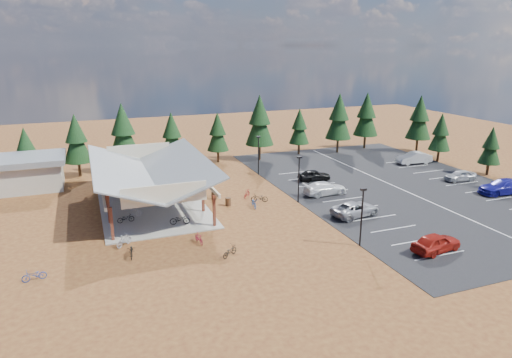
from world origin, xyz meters
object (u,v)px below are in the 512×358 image
at_px(outbuilding, 16,173).
at_px(bike_11, 199,238).
at_px(bike_pavilion, 150,170).
at_px(lamp_post_0, 362,213).
at_px(bike_4, 180,219).
at_px(car_3, 325,188).
at_px(bike_0, 126,218).
at_px(bike_12, 230,251).
at_px(bike_1, 134,213).
at_px(bike_9, 124,240).
at_px(car_0, 436,243).
at_px(bike_2, 137,195).
at_px(bike_8, 132,251).
at_px(bike_3, 133,182).
at_px(car_9, 414,158).
at_px(bike_16, 259,198).
at_px(trash_bin_0, 228,202).
at_px(bike_7, 172,181).
at_px(car_2, 355,209).
at_px(car_4, 314,175).
at_px(bike_10, 34,275).
at_px(bike_14, 254,203).
at_px(lamp_post_1, 299,176).
at_px(trash_bin_1, 214,195).
at_px(bike_5, 166,201).
at_px(bike_6, 178,195).
at_px(bike_15, 247,194).
at_px(car_8, 460,176).
at_px(lamp_post_2, 258,153).

height_order(outbuilding, bike_11, outbuilding).
relative_size(bike_pavilion, lamp_post_0, 3.77).
height_order(bike_4, car_3, car_3).
distance_m(bike_0, bike_12, 12.61).
bearing_deg(bike_1, bike_9, 158.47).
height_order(outbuilding, car_0, outbuilding).
xyz_separation_m(bike_2, car_0, (21.48, -22.40, 0.27)).
relative_size(bike_2, bike_12, 0.98).
relative_size(bike_8, car_3, 0.37).
bearing_deg(outbuilding, bike_3, -14.87).
distance_m(bike_3, car_9, 39.28).
distance_m(bike_0, bike_11, 8.88).
distance_m(bike_2, bike_16, 13.56).
bearing_deg(car_0, lamp_post_0, 48.54).
height_order(bike_0, bike_8, bike_8).
bearing_deg(outbuilding, trash_bin_0, -33.62).
bearing_deg(outbuilding, bike_pavilion, -38.16).
relative_size(bike_7, car_2, 0.36).
height_order(bike_1, car_4, car_4).
relative_size(lamp_post_0, bike_1, 3.22).
xyz_separation_m(bike_3, bike_10, (-9.33, -21.35, -0.10)).
distance_m(bike_1, bike_14, 12.31).
distance_m(car_3, car_9, 20.62).
relative_size(bike_pavilion, lamp_post_1, 3.77).
height_order(bike_0, car_9, car_9).
bearing_deg(car_0, trash_bin_0, 27.21).
distance_m(lamp_post_1, bike_0, 18.31).
relative_size(bike_4, car_0, 0.42).
relative_size(bike_9, bike_12, 1.02).
bearing_deg(bike_1, bike_11, -158.88).
relative_size(bike_pavilion, car_0, 4.25).
bearing_deg(car_2, car_0, 179.87).
distance_m(bike_1, car_3, 21.28).
distance_m(trash_bin_1, car_2, 15.50).
bearing_deg(bike_8, trash_bin_1, 55.48).
bearing_deg(bike_1, bike_5, -64.79).
bearing_deg(bike_11, bike_0, 117.50).
height_order(car_2, car_9, car_9).
distance_m(trash_bin_0, bike_6, 6.00).
bearing_deg(bike_pavilion, lamp_post_0, -48.58).
bearing_deg(car_4, bike_2, 93.62).
xyz_separation_m(bike_15, car_8, (27.27, -3.42, 0.26)).
bearing_deg(trash_bin_0, bike_4, -148.37).
bearing_deg(lamp_post_2, bike_11, -124.32).
height_order(trash_bin_1, bike_11, bike_11).
xyz_separation_m(lamp_post_0, lamp_post_2, (0.00, 24.00, 0.00)).
bearing_deg(bike_6, lamp_post_0, -157.72).
height_order(bike_15, car_9, car_9).
xyz_separation_m(lamp_post_2, bike_2, (-16.28, -4.83, -2.43)).
relative_size(bike_0, bike_11, 1.00).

